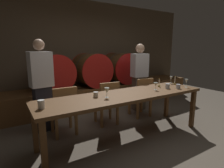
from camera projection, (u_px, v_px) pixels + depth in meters
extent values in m
plane|color=brown|center=(142.00, 136.00, 3.15)|extent=(9.27, 9.27, 0.00)
cube|color=brown|center=(82.00, 53.00, 5.07)|extent=(7.13, 0.24, 2.78)
cube|color=brown|center=(91.00, 95.00, 4.82)|extent=(6.42, 0.90, 0.55)
cylinder|color=brown|center=(53.00, 72.00, 4.19)|extent=(0.84, 0.80, 0.84)
cylinder|color=#B21C16|center=(58.00, 74.00, 3.85)|extent=(0.85, 0.03, 0.85)
cylinder|color=#B21C16|center=(49.00, 71.00, 4.54)|extent=(0.85, 0.03, 0.85)
cylinder|color=#2D2D33|center=(53.00, 72.00, 4.19)|extent=(0.84, 0.04, 0.84)
cylinder|color=brown|center=(91.00, 70.00, 4.70)|extent=(0.84, 0.80, 0.84)
cylinder|color=#B21C16|center=(99.00, 72.00, 4.35)|extent=(0.85, 0.03, 0.85)
cylinder|color=#B21C16|center=(85.00, 68.00, 5.05)|extent=(0.85, 0.03, 0.85)
cylinder|color=#2D2D33|center=(91.00, 70.00, 4.70)|extent=(0.84, 0.04, 0.84)
cylinder|color=#513319|center=(120.00, 68.00, 5.17)|extent=(0.84, 0.80, 0.84)
cylinder|color=#9E1411|center=(129.00, 69.00, 4.82)|extent=(0.85, 0.03, 0.85)
cylinder|color=#9E1411|center=(112.00, 67.00, 5.51)|extent=(0.85, 0.03, 0.85)
cylinder|color=#2D2D33|center=(120.00, 68.00, 5.17)|extent=(0.84, 0.04, 0.84)
cube|color=brown|center=(125.00, 95.00, 2.96)|extent=(2.91, 0.76, 0.05)
cube|color=brown|center=(44.00, 150.00, 2.06)|extent=(0.07, 0.07, 0.72)
cube|color=brown|center=(192.00, 109.00, 3.47)|extent=(0.07, 0.07, 0.72)
cube|color=brown|center=(35.00, 129.00, 2.60)|extent=(0.07, 0.07, 0.72)
cube|color=brown|center=(167.00, 101.00, 4.01)|extent=(0.07, 0.07, 0.72)
cube|color=olive|center=(63.00, 110.00, 3.17)|extent=(0.41, 0.41, 0.04)
cube|color=olive|center=(66.00, 100.00, 2.98)|extent=(0.40, 0.05, 0.42)
cube|color=olive|center=(70.00, 117.00, 3.44)|extent=(0.04, 0.04, 0.42)
cube|color=olive|center=(52.00, 121.00, 3.28)|extent=(0.04, 0.04, 0.42)
cube|color=olive|center=(76.00, 124.00, 3.16)|extent=(0.04, 0.04, 0.42)
cube|color=olive|center=(57.00, 128.00, 2.99)|extent=(0.04, 0.04, 0.42)
cube|color=olive|center=(106.00, 102.00, 3.62)|extent=(0.44, 0.44, 0.04)
cube|color=olive|center=(110.00, 93.00, 3.42)|extent=(0.40, 0.08, 0.42)
cube|color=olive|center=(110.00, 110.00, 3.89)|extent=(0.05, 0.05, 0.42)
cube|color=olive|center=(95.00, 112.00, 3.74)|extent=(0.05, 0.05, 0.42)
cube|color=olive|center=(117.00, 115.00, 3.59)|extent=(0.05, 0.05, 0.42)
cube|color=olive|center=(102.00, 117.00, 3.44)|extent=(0.05, 0.05, 0.42)
cube|color=olive|center=(140.00, 97.00, 4.06)|extent=(0.43, 0.43, 0.04)
cube|color=olive|center=(145.00, 88.00, 3.86)|extent=(0.40, 0.07, 0.42)
cube|color=olive|center=(141.00, 103.00, 4.33)|extent=(0.05, 0.05, 0.42)
cube|color=olive|center=(129.00, 105.00, 4.18)|extent=(0.05, 0.05, 0.42)
cube|color=olive|center=(150.00, 107.00, 4.03)|extent=(0.05, 0.05, 0.42)
cube|color=olive|center=(138.00, 110.00, 3.88)|extent=(0.05, 0.05, 0.42)
cube|color=black|center=(44.00, 109.00, 3.31)|extent=(0.33, 0.24, 0.84)
cube|color=silver|center=(41.00, 69.00, 3.17)|extent=(0.41, 0.29, 0.62)
sphere|color=#D8A884|center=(39.00, 45.00, 3.09)|extent=(0.19, 0.19, 0.19)
cube|color=brown|center=(139.00, 93.00, 4.49)|extent=(0.32, 0.23, 0.83)
cube|color=silver|center=(140.00, 65.00, 4.35)|extent=(0.40, 0.28, 0.55)
sphere|color=#D8A884|center=(140.00, 48.00, 4.27)|extent=(0.21, 0.21, 0.21)
cylinder|color=olive|center=(159.00, 86.00, 3.53)|extent=(0.05, 0.05, 0.02)
cylinder|color=#EDE5CC|center=(159.00, 82.00, 3.51)|extent=(0.02, 0.02, 0.13)
cone|color=yellow|center=(159.00, 78.00, 3.50)|extent=(0.01, 0.01, 0.02)
cylinder|color=olive|center=(175.00, 84.00, 3.75)|extent=(0.05, 0.05, 0.02)
cylinder|color=#EDE5CC|center=(175.00, 80.00, 3.74)|extent=(0.02, 0.02, 0.14)
cone|color=yellow|center=(175.00, 76.00, 3.72)|extent=(0.01, 0.01, 0.02)
cylinder|color=silver|center=(107.00, 97.00, 2.75)|extent=(0.06, 0.06, 0.00)
cylinder|color=silver|center=(107.00, 95.00, 2.74)|extent=(0.01, 0.01, 0.06)
cone|color=silver|center=(107.00, 91.00, 2.72)|extent=(0.08, 0.08, 0.09)
cylinder|color=silver|center=(155.00, 90.00, 3.26)|extent=(0.06, 0.06, 0.00)
cylinder|color=silver|center=(156.00, 88.00, 3.25)|extent=(0.01, 0.01, 0.06)
cone|color=silver|center=(156.00, 84.00, 3.24)|extent=(0.07, 0.07, 0.07)
cylinder|color=silver|center=(186.00, 87.00, 3.47)|extent=(0.06, 0.06, 0.00)
cylinder|color=silver|center=(186.00, 85.00, 3.47)|extent=(0.01, 0.01, 0.08)
cone|color=silver|center=(186.00, 81.00, 3.45)|extent=(0.06, 0.06, 0.07)
cylinder|color=silver|center=(171.00, 83.00, 3.88)|extent=(0.06, 0.06, 0.00)
cylinder|color=silver|center=(171.00, 82.00, 3.87)|extent=(0.01, 0.01, 0.07)
cone|color=silver|center=(171.00, 78.00, 3.86)|extent=(0.06, 0.06, 0.08)
cylinder|color=white|center=(41.00, 104.00, 2.23)|extent=(0.08, 0.08, 0.11)
cylinder|color=white|center=(96.00, 94.00, 2.77)|extent=(0.07, 0.07, 0.08)
cylinder|color=silver|center=(168.00, 86.00, 3.37)|extent=(0.08, 0.08, 0.09)
cylinder|color=silver|center=(178.00, 86.00, 3.35)|extent=(0.08, 0.08, 0.08)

